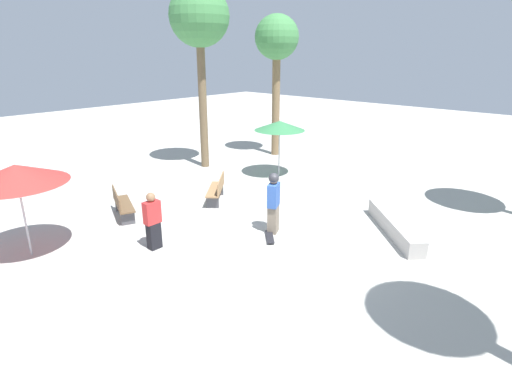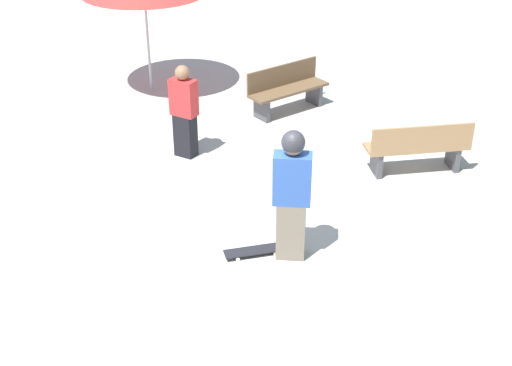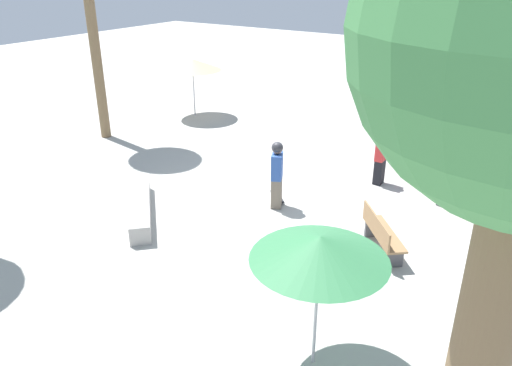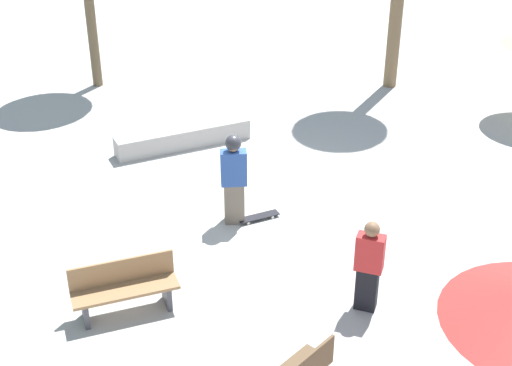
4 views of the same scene
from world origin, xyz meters
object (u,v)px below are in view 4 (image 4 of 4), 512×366
at_px(skateboard, 259,217).
at_px(bench_near, 125,288).
at_px(concrete_ledge, 183,138).
at_px(skater_main, 234,176).
at_px(bystander_watching, 369,266).

bearing_deg(skateboard, bench_near, -152.43).
height_order(skateboard, bench_near, bench_near).
distance_m(concrete_ledge, bench_near, 5.82).
relative_size(skateboard, bench_near, 0.47).
xyz_separation_m(skater_main, skateboard, (-0.22, 0.40, -0.89)).
xyz_separation_m(skater_main, bystander_watching, (1.66, 2.83, -0.18)).
bearing_deg(bench_near, concrete_ledge, -113.54).
relative_size(skateboard, bystander_watching, 0.46).
bearing_deg(concrete_ledge, bystander_watching, 50.18).
bearing_deg(bench_near, bystander_watching, 161.33).
bearing_deg(bench_near, skater_main, -141.26).
relative_size(concrete_ledge, bystander_watching, 1.64).
height_order(skateboard, bystander_watching, bystander_watching).
bearing_deg(bystander_watching, concrete_ledge, 139.44).
xyz_separation_m(skateboard, concrete_ledge, (-2.36, -2.65, 0.17)).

